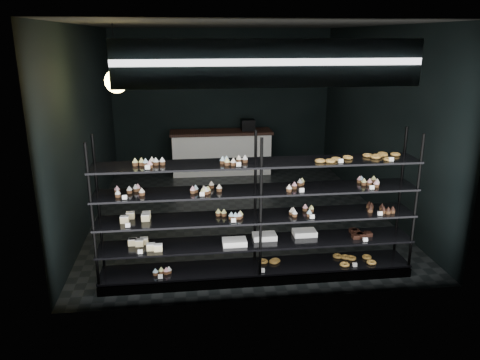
# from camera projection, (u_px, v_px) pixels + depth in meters

# --- Properties ---
(room) EXTENTS (5.01, 6.01, 3.20)m
(room) POSITION_uv_depth(u_px,v_px,m) (238.00, 123.00, 7.98)
(room) COLOR black
(room) RESTS_ON ground
(display_shelf) EXTENTS (4.00, 0.50, 1.91)m
(display_shelf) POSITION_uv_depth(u_px,v_px,m) (256.00, 233.00, 5.94)
(display_shelf) COLOR black
(display_shelf) RESTS_ON room
(signage) EXTENTS (3.30, 0.05, 0.50)m
(signage) POSITION_uv_depth(u_px,v_px,m) (271.00, 63.00, 4.87)
(signage) COLOR #0C1E40
(signage) RESTS_ON room
(pendant_lamp) EXTENTS (0.31, 0.31, 0.89)m
(pendant_lamp) POSITION_uv_depth(u_px,v_px,m) (116.00, 81.00, 6.21)
(pendant_lamp) COLOR black
(pendant_lamp) RESTS_ON room
(service_counter) EXTENTS (2.29, 0.65, 1.23)m
(service_counter) POSITION_uv_depth(u_px,v_px,m) (222.00, 152.00, 10.67)
(service_counter) COLOR white
(service_counter) RESTS_ON room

